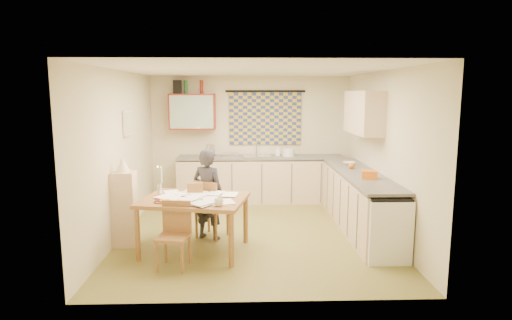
{
  "coord_description": "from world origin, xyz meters",
  "views": [
    {
      "loc": [
        -0.16,
        -6.44,
        2.17
      ],
      "look_at": [
        0.05,
        0.2,
        1.12
      ],
      "focal_mm": 30.0,
      "sensor_mm": 36.0,
      "label": 1
    }
  ],
  "objects_px": {
    "counter_back": "(261,179)",
    "counter_right": "(359,201)",
    "shelf_stand": "(125,209)",
    "dining_table": "(195,224)",
    "chair_far": "(212,219)",
    "person": "(208,194)",
    "stove": "(385,227)"
  },
  "relations": [
    {
      "from": "stove",
      "to": "shelf_stand",
      "type": "xyz_separation_m",
      "value": [
        -3.54,
        0.6,
        0.11
      ]
    },
    {
      "from": "counter_right",
      "to": "dining_table",
      "type": "distance_m",
      "value": 2.69
    },
    {
      "from": "person",
      "to": "dining_table",
      "type": "bearing_deg",
      "value": 99.07
    },
    {
      "from": "counter_right",
      "to": "person",
      "type": "relative_size",
      "value": 2.16
    },
    {
      "from": "chair_far",
      "to": "dining_table",
      "type": "bearing_deg",
      "value": 99.98
    },
    {
      "from": "counter_right",
      "to": "stove",
      "type": "xyz_separation_m",
      "value": [
        0.0,
        -1.27,
        -0.02
      ]
    },
    {
      "from": "counter_right",
      "to": "chair_far",
      "type": "height_order",
      "value": "counter_right"
    },
    {
      "from": "dining_table",
      "to": "chair_far",
      "type": "relative_size",
      "value": 1.75
    },
    {
      "from": "counter_right",
      "to": "dining_table",
      "type": "height_order",
      "value": "counter_right"
    },
    {
      "from": "stove",
      "to": "person",
      "type": "bearing_deg",
      "value": 160.1
    },
    {
      "from": "stove",
      "to": "dining_table",
      "type": "height_order",
      "value": "stove"
    },
    {
      "from": "chair_far",
      "to": "person",
      "type": "xyz_separation_m",
      "value": [
        -0.04,
        -0.06,
        0.41
      ]
    },
    {
      "from": "stove",
      "to": "shelf_stand",
      "type": "relative_size",
      "value": 0.8
    },
    {
      "from": "dining_table",
      "to": "chair_far",
      "type": "xyz_separation_m",
      "value": [
        0.19,
        0.57,
        -0.1
      ]
    },
    {
      "from": "chair_far",
      "to": "shelf_stand",
      "type": "bearing_deg",
      "value": 43.15
    },
    {
      "from": "stove",
      "to": "dining_table",
      "type": "relative_size",
      "value": 0.56
    },
    {
      "from": "dining_table",
      "to": "counter_right",
      "type": "bearing_deg",
      "value": 31.66
    },
    {
      "from": "person",
      "to": "counter_back",
      "type": "bearing_deg",
      "value": -86.35
    },
    {
      "from": "counter_right",
      "to": "counter_back",
      "type": "bearing_deg",
      "value": 129.91
    },
    {
      "from": "person",
      "to": "shelf_stand",
      "type": "xyz_separation_m",
      "value": [
        -1.16,
        -0.26,
        -0.15
      ]
    },
    {
      "from": "chair_far",
      "to": "person",
      "type": "distance_m",
      "value": 0.41
    },
    {
      "from": "counter_back",
      "to": "dining_table",
      "type": "distance_m",
      "value": 2.89
    },
    {
      "from": "counter_right",
      "to": "shelf_stand",
      "type": "height_order",
      "value": "shelf_stand"
    },
    {
      "from": "chair_far",
      "to": "stove",
      "type": "bearing_deg",
      "value": -173.25
    },
    {
      "from": "dining_table",
      "to": "chair_far",
      "type": "height_order",
      "value": "chair_far"
    },
    {
      "from": "person",
      "to": "counter_right",
      "type": "bearing_deg",
      "value": -144.66
    },
    {
      "from": "counter_right",
      "to": "shelf_stand",
      "type": "xyz_separation_m",
      "value": [
        -3.54,
        -0.67,
        0.08
      ]
    },
    {
      "from": "stove",
      "to": "person",
      "type": "height_order",
      "value": "person"
    },
    {
      "from": "stove",
      "to": "chair_far",
      "type": "bearing_deg",
      "value": 158.45
    },
    {
      "from": "counter_right",
      "to": "person",
      "type": "distance_m",
      "value": 2.42
    },
    {
      "from": "counter_back",
      "to": "counter_right",
      "type": "distance_m",
      "value": 2.33
    },
    {
      "from": "person",
      "to": "shelf_stand",
      "type": "bearing_deg",
      "value": 37.96
    }
  ]
}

